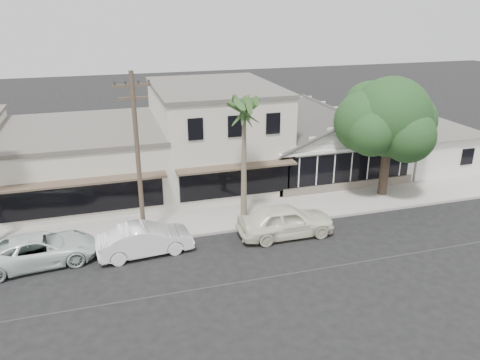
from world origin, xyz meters
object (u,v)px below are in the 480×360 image
object	(u,v)px
car_0	(286,220)
car_2	(39,249)
shade_tree	(387,119)
utility_pole	(138,156)
car_1	(145,240)

from	to	relation	value
car_0	car_2	world-z (taller)	car_0
car_0	shade_tree	world-z (taller)	shade_tree
shade_tree	utility_pole	bearing A→B (deg)	-172.09
car_2	car_1	bearing A→B (deg)	-102.06
car_0	car_1	bearing A→B (deg)	88.83
utility_pole	car_1	xyz separation A→B (m)	(-0.08, -1.29, -4.00)
utility_pole	car_2	distance (m)	6.53
car_1	utility_pole	bearing A→B (deg)	-8.62
utility_pole	car_1	bearing A→B (deg)	-93.51
car_1	car_2	distance (m)	5.03
utility_pole	car_2	xyz separation A→B (m)	(-5.08, -0.79, -4.03)
car_1	shade_tree	size ratio (longest dim) A/B	0.61
car_1	car_2	xyz separation A→B (m)	(-5.00, 0.50, -0.03)
shade_tree	car_2	bearing A→B (deg)	-171.87
utility_pole	shade_tree	xyz separation A→B (m)	(15.63, 2.17, 0.36)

